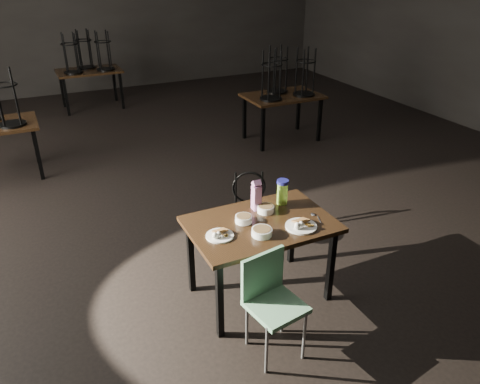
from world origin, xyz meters
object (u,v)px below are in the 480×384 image
school_chair (271,296)px  water_bottle (282,192)px  juice_carton (256,196)px  bentwood_chair (250,203)px  main_table (261,230)px

school_chair → water_bottle: bearing=46.1°
water_bottle → juice_carton: bearing=178.6°
bentwood_chair → main_table: bearing=-91.4°
juice_carton → bentwood_chair: juice_carton is taller
bentwood_chair → juice_carton: bearing=-92.5°
juice_carton → main_table: bearing=-107.7°
main_table → bentwood_chair: bearing=69.0°
juice_carton → bentwood_chair: (0.25, 0.61, -0.42)m
juice_carton → water_bottle: bearing=-1.4°
juice_carton → bentwood_chair: bearing=67.9°
bentwood_chair → school_chair: school_chair is taller
juice_carton → water_bottle: 0.26m
school_chair → main_table: bearing=59.7°
water_bottle → school_chair: (-0.55, -0.80, -0.38)m
water_bottle → school_chair: size_ratio=0.28×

